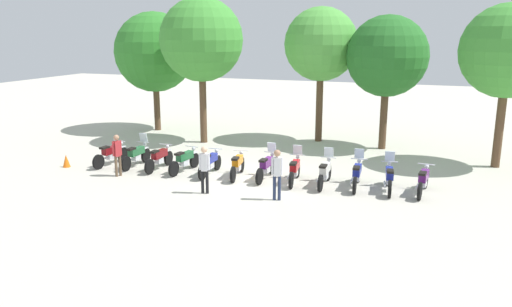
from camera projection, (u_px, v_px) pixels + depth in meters
The scene contains 22 objects.
ground_plane at pixel (252, 178), 20.29m from camera, with size 80.00×80.00×0.00m, color #BCB7A8.
motorcycle_0 at pixel (111, 154), 22.17m from camera, with size 0.63×2.19×0.99m.
motorcycle_1 at pixel (136, 155), 21.93m from camera, with size 0.62×2.19×1.37m.
motorcycle_2 at pixel (159, 158), 21.46m from camera, with size 0.62×2.19×0.99m.
motorcycle_3 at pixel (185, 160), 21.09m from camera, with size 0.63×2.19×0.99m.
motorcycle_4 at pixel (210, 163), 20.68m from camera, with size 0.62×2.19×0.99m.
motorcycle_5 at pixel (238, 165), 20.34m from camera, with size 0.62×2.18×0.99m.
motorcycle_6 at pixel (267, 166), 20.06m from camera, with size 0.62×2.19×1.37m.
motorcycle_7 at pixel (295, 169), 19.60m from camera, with size 0.62×2.19×1.37m.
motorcycle_8 at pixel (325, 172), 19.22m from camera, with size 0.62×2.19×1.37m.
motorcycle_9 at pixel (357, 174), 18.98m from camera, with size 0.62×2.19×1.37m.
motorcycle_10 at pixel (389, 177), 18.57m from camera, with size 0.62×2.18×1.37m.
motorcycle_11 at pixel (423, 180), 18.24m from camera, with size 0.63×2.19×0.99m.
person_0 at pixel (117, 152), 20.34m from camera, with size 0.31×0.39×1.71m.
person_1 at pixel (277, 170), 17.41m from camera, with size 0.41×0.29×1.80m.
person_2 at pixel (204, 166), 18.15m from camera, with size 0.41×0.28×1.75m.
tree_0 at pixel (154, 52), 29.09m from camera, with size 4.56×4.56×6.83m.
tree_1 at pixel (201, 40), 25.59m from camera, with size 4.24×4.24×7.43m.
tree_2 at pixel (321, 45), 25.95m from camera, with size 3.78×3.78×6.97m.
tree_3 at pixel (387, 56), 24.31m from camera, with size 3.91×3.91×6.52m.
tree_4 at pixel (508, 51), 20.80m from camera, with size 3.90×3.90×6.89m.
traffic_cone at pixel (66, 161), 21.88m from camera, with size 0.32×0.32×0.55m, color orange.
Camera 1 is at (6.80, -18.26, 5.75)m, focal length 35.55 mm.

